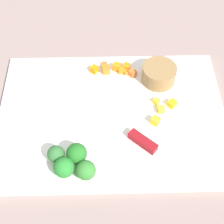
{
  "coord_description": "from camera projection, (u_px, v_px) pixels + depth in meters",
  "views": [
    {
      "loc": [
        0.01,
        0.42,
        0.61
      ],
      "look_at": [
        0.0,
        0.0,
        0.02
      ],
      "focal_mm": 53.94,
      "sensor_mm": 36.0,
      "label": 1
    }
  ],
  "objects": [
    {
      "name": "carrot_dice_1",
      "position": [
        117.0,
        67.0,
        0.8
      ],
      "size": [
        0.02,
        0.02,
        0.02
      ],
      "primitive_type": "cube",
      "rotation": [
        0.0,
        0.0,
        1.22
      ],
      "color": "orange",
      "rests_on": "cutting_board"
    },
    {
      "name": "carrot_dice_7",
      "position": [
        127.0,
        72.0,
        0.79
      ],
      "size": [
        0.01,
        0.01,
        0.01
      ],
      "primitive_type": "cube",
      "rotation": [
        0.0,
        0.0,
        1.79
      ],
      "color": "orange",
      "rests_on": "cutting_board"
    },
    {
      "name": "prep_bowl",
      "position": [
        159.0,
        74.0,
        0.77
      ],
      "size": [
        0.08,
        0.08,
        0.04
      ],
      "primitive_type": "cylinder",
      "color": "olive",
      "rests_on": "cutting_board"
    },
    {
      "name": "carrot_dice_6",
      "position": [
        105.0,
        64.0,
        0.81
      ],
      "size": [
        0.01,
        0.01,
        0.01
      ],
      "primitive_type": "cube",
      "rotation": [
        0.0,
        0.0,
        1.39
      ],
      "color": "orange",
      "rests_on": "cutting_board"
    },
    {
      "name": "carrot_dice_0",
      "position": [
        106.0,
        70.0,
        0.79
      ],
      "size": [
        0.02,
        0.02,
        0.02
      ],
      "primitive_type": "cube",
      "rotation": [
        0.0,
        0.0,
        0.13
      ],
      "color": "orange",
      "rests_on": "cutting_board"
    },
    {
      "name": "pepper_dice_2",
      "position": [
        156.0,
        101.0,
        0.74
      ],
      "size": [
        0.02,
        0.02,
        0.01
      ],
      "primitive_type": "cube",
      "rotation": [
        0.0,
        0.0,
        2.27
      ],
      "color": "yellow",
      "rests_on": "cutting_board"
    },
    {
      "name": "pepper_dice_0",
      "position": [
        156.0,
        121.0,
        0.71
      ],
      "size": [
        0.02,
        0.02,
        0.02
      ],
      "primitive_type": "cube",
      "rotation": [
        0.0,
        0.0,
        2.48
      ],
      "color": "yellow",
      "rests_on": "cutting_board"
    },
    {
      "name": "pepper_dice_1",
      "position": [
        161.0,
        109.0,
        0.73
      ],
      "size": [
        0.02,
        0.02,
        0.01
      ],
      "primitive_type": "cube",
      "rotation": [
        0.0,
        0.0,
        1.66
      ],
      "color": "yellow",
      "rests_on": "cutting_board"
    },
    {
      "name": "broccoli_floret_1",
      "position": [
        56.0,
        154.0,
        0.65
      ],
      "size": [
        0.03,
        0.03,
        0.04
      ],
      "color": "#8FB461",
      "rests_on": "cutting_board"
    },
    {
      "name": "broccoli_floret_0",
      "position": [
        64.0,
        168.0,
        0.63
      ],
      "size": [
        0.04,
        0.04,
        0.04
      ],
      "color": "#93B65C",
      "rests_on": "cutting_board"
    },
    {
      "name": "broccoli_floret_2",
      "position": [
        77.0,
        153.0,
        0.64
      ],
      "size": [
        0.04,
        0.04,
        0.05
      ],
      "color": "#98AC5C",
      "rests_on": "cutting_board"
    },
    {
      "name": "carrot_dice_2",
      "position": [
        95.0,
        69.0,
        0.79
      ],
      "size": [
        0.02,
        0.02,
        0.02
      ],
      "primitive_type": "cube",
      "rotation": [
        0.0,
        0.0,
        0.91
      ],
      "color": "orange",
      "rests_on": "cutting_board"
    },
    {
      "name": "carrot_dice_5",
      "position": [
        132.0,
        73.0,
        0.79
      ],
      "size": [
        0.02,
        0.02,
        0.01
      ],
      "primitive_type": "cube",
      "rotation": [
        0.0,
        0.0,
        0.67
      ],
      "color": "orange",
      "rests_on": "cutting_board"
    },
    {
      "name": "ground_plane",
      "position": [
        112.0,
        118.0,
        0.74
      ],
      "size": [
        4.0,
        4.0,
        0.0
      ],
      "primitive_type": "plane",
      "color": "gray"
    },
    {
      "name": "chef_knife",
      "position": [
        112.0,
        121.0,
        0.71
      ],
      "size": [
        0.26,
        0.23,
        0.02
      ],
      "rotation": [
        0.0,
        0.0,
        5.55
      ],
      "color": "silver",
      "rests_on": "cutting_board"
    },
    {
      "name": "cutting_board",
      "position": [
        112.0,
        116.0,
        0.73
      ],
      "size": [
        0.49,
        0.35,
        0.01
      ],
      "primitive_type": "cube",
      "color": "white",
      "rests_on": "ground_plane"
    },
    {
      "name": "broccoli_floret_3",
      "position": [
        86.0,
        170.0,
        0.63
      ],
      "size": [
        0.04,
        0.04,
        0.04
      ],
      "color": "#86B954",
      "rests_on": "cutting_board"
    },
    {
      "name": "carrot_dice_4",
      "position": [
        127.0,
        67.0,
        0.8
      ],
      "size": [
        0.02,
        0.02,
        0.01
      ],
      "primitive_type": "cube",
      "rotation": [
        0.0,
        0.0,
        1.16
      ],
      "color": "orange",
      "rests_on": "cutting_board"
    },
    {
      "name": "pepper_dice_3",
      "position": [
        172.0,
        104.0,
        0.74
      ],
      "size": [
        0.02,
        0.02,
        0.01
      ],
      "primitive_type": "cube",
      "rotation": [
        0.0,
        0.0,
        2.25
      ],
      "color": "yellow",
      "rests_on": "cutting_board"
    },
    {
      "name": "carrot_dice_3",
      "position": [
        122.0,
        70.0,
        0.8
      ],
      "size": [
        0.02,
        0.02,
        0.01
      ],
      "primitive_type": "cube",
      "rotation": [
        0.0,
        0.0,
        1.7
      ],
      "color": "orange",
      "rests_on": "cutting_board"
    }
  ]
}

